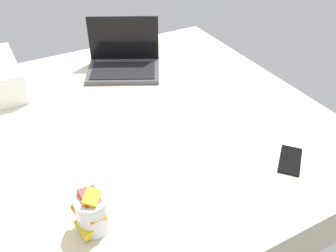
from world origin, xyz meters
TOP-DOWN VIEW (x-y plane):
  - bed_mattress at (0.00, 0.00)cm, footprint 180.00×140.00cm
  - laptop at (30.68, 38.93)cm, footprint 39.83×35.44cm
  - snack_cup at (-12.11, -41.83)cm, footprint 9.94×9.41cm
  - cell_phone at (54.26, -47.06)cm, footprint 14.98×14.38cm

SIDE VIEW (x-z plane):
  - bed_mattress at x=0.00cm, z-range 0.00..18.00cm
  - cell_phone at x=54.26cm, z-range 18.00..18.80cm
  - laptop at x=30.68cm, z-range 10.91..33.91cm
  - snack_cup at x=-12.11cm, z-range 17.06..31.10cm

